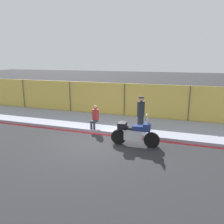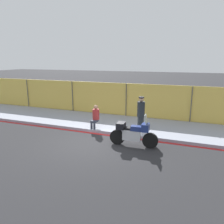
{
  "view_description": "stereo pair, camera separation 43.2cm",
  "coord_description": "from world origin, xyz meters",
  "views": [
    {
      "loc": [
        3.83,
        -8.96,
        3.93
      ],
      "look_at": [
        0.22,
        1.73,
        1.17
      ],
      "focal_mm": 35.0,
      "sensor_mm": 36.0,
      "label": 1
    },
    {
      "loc": [
        4.23,
        -8.81,
        3.93
      ],
      "look_at": [
        0.22,
        1.73,
        1.17
      ],
      "focal_mm": 35.0,
      "sensor_mm": 36.0,
      "label": 2
    }
  ],
  "objects": [
    {
      "name": "officer_standing",
      "position": [
        1.68,
        2.17,
        1.11
      ],
      "size": [
        0.4,
        0.4,
        1.85
      ],
      "color": "#1E2328",
      "rests_on": "sidewalk"
    },
    {
      "name": "person_seated_on_curb",
      "position": [
        -0.81,
        1.84,
        0.87
      ],
      "size": [
        0.38,
        0.66,
        1.28
      ],
      "color": "#2D3342",
      "rests_on": "sidewalk"
    },
    {
      "name": "sidewalk",
      "position": [
        0.0,
        3.18,
        0.08
      ],
      "size": [
        30.61,
        3.57,
        0.16
      ],
      "color": "#8E93A3",
      "rests_on": "ground_plane"
    },
    {
      "name": "ground_plane",
      "position": [
        0.0,
        0.0,
        0.0
      ],
      "size": [
        120.0,
        120.0,
        0.0
      ],
      "primitive_type": "plane",
      "color": "#262628"
    },
    {
      "name": "curb_paint_stripe",
      "position": [
        0.0,
        1.3,
        0.0
      ],
      "size": [
        30.61,
        0.18,
        0.01
      ],
      "color": "red",
      "rests_on": "ground_plane"
    },
    {
      "name": "storefront_fence",
      "position": [
        0.0,
        5.05,
        1.17
      ],
      "size": [
        29.08,
        0.17,
        2.35
      ],
      "color": "gold",
      "rests_on": "ground_plane"
    },
    {
      "name": "motorcycle",
      "position": [
        1.77,
        0.36,
        0.63
      ],
      "size": [
        2.25,
        0.57,
        1.54
      ],
      "rotation": [
        0.0,
        0.0,
        0.05
      ],
      "color": "black",
      "rests_on": "ground_plane"
    }
  ]
}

